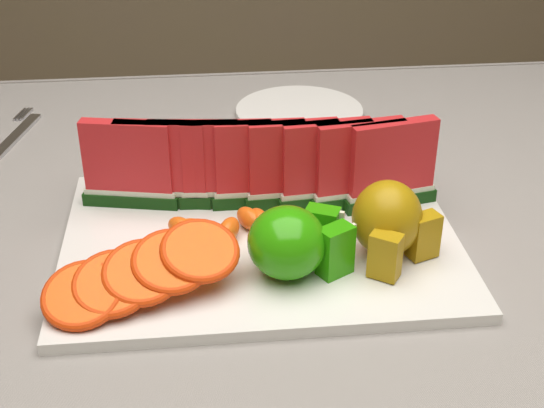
{
  "coord_description": "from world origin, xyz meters",
  "views": [
    {
      "loc": [
        -0.03,
        -0.65,
        1.18
      ],
      "look_at": [
        0.04,
        -0.0,
        0.81
      ],
      "focal_mm": 50.0,
      "sensor_mm": 36.0,
      "label": 1
    }
  ],
  "objects": [
    {
      "name": "table",
      "position": [
        0.0,
        0.0,
        0.65
      ],
      "size": [
        1.4,
        0.9,
        0.75
      ],
      "color": "#513020",
      "rests_on": "ground"
    },
    {
      "name": "tablecloth",
      "position": [
        0.0,
        0.0,
        0.72
      ],
      "size": [
        1.53,
        1.03,
        0.2
      ],
      "color": "slate",
      "rests_on": "table"
    },
    {
      "name": "platter",
      "position": [
        0.03,
        0.0,
        0.76
      ],
      "size": [
        0.4,
        0.3,
        0.01
      ],
      "color": "silver",
      "rests_on": "tablecloth"
    },
    {
      "name": "apple_cluster",
      "position": [
        0.05,
        -0.06,
        0.8
      ],
      "size": [
        0.11,
        0.09,
        0.07
      ],
      "color": "#22800D",
      "rests_on": "platter"
    },
    {
      "name": "pear_cluster",
      "position": [
        0.15,
        -0.04,
        0.81
      ],
      "size": [
        0.09,
        0.1,
        0.08
      ],
      "color": "#AF7913",
      "rests_on": "platter"
    },
    {
      "name": "side_plate",
      "position": [
        0.11,
        0.34,
        0.76
      ],
      "size": [
        0.2,
        0.2,
        0.01
      ],
      "color": "silver",
      "rests_on": "tablecloth"
    },
    {
      "name": "fork",
      "position": [
        -0.28,
        0.29,
        0.76
      ],
      "size": [
        0.05,
        0.19,
        0.0
      ],
      "color": "silver",
      "rests_on": "tablecloth"
    },
    {
      "name": "watermelon_row",
      "position": [
        0.03,
        0.07,
        0.82
      ],
      "size": [
        0.39,
        0.07,
        0.1
      ],
      "color": "#103C19",
      "rests_on": "platter"
    },
    {
      "name": "orange_fan_front",
      "position": [
        -0.09,
        -0.08,
        0.8
      ],
      "size": [
        0.19,
        0.12,
        0.05
      ],
      "color": "#EC4914",
      "rests_on": "platter"
    },
    {
      "name": "orange_fan_back",
      "position": [
        0.01,
        0.14,
        0.79
      ],
      "size": [
        0.29,
        0.1,
        0.04
      ],
      "color": "#EC4914",
      "rests_on": "platter"
    },
    {
      "name": "tangerine_segments",
      "position": [
        -0.0,
        0.01,
        0.78
      ],
      "size": [
        0.15,
        0.06,
        0.02
      ],
      "color": "orange",
      "rests_on": "platter"
    }
  ]
}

